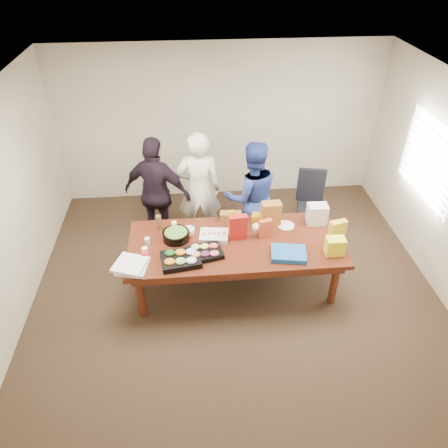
{
  "coord_description": "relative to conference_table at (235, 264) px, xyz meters",
  "views": [
    {
      "loc": [
        -0.54,
        -4.31,
        4.19
      ],
      "look_at": [
        -0.14,
        0.1,
        0.98
      ],
      "focal_mm": 33.88,
      "sensor_mm": 36.0,
      "label": 1
    }
  ],
  "objects": [
    {
      "name": "salad_bowl",
      "position": [
        -0.77,
        0.14,
        0.43
      ],
      "size": [
        0.38,
        0.38,
        0.12
      ],
      "primitive_type": "cylinder",
      "rotation": [
        0.0,
        0.0,
        0.07
      ],
      "color": "black",
      "rests_on": "conference_table"
    },
    {
      "name": "conference_table",
      "position": [
        0.0,
        0.0,
        0.0
      ],
      "size": [
        2.8,
        1.2,
        0.75
      ],
      "primitive_type": "cube",
      "color": "#4C1C0F",
      "rests_on": "floor"
    },
    {
      "name": "wall_front",
      "position": [
        0.0,
        -2.5,
        0.98
      ],
      "size": [
        5.5,
        0.04,
        2.7
      ],
      "primitive_type": "cube",
      "color": "beige",
      "rests_on": "floor"
    },
    {
      "name": "clear_cup_a",
      "position": [
        -1.16,
        -0.15,
        0.43
      ],
      "size": [
        0.08,
        0.08,
        0.11
      ],
      "primitive_type": "cylinder",
      "rotation": [
        0.0,
        0.0,
        0.04
      ],
      "color": "silver",
      "rests_on": "conference_table"
    },
    {
      "name": "kraft_bag",
      "position": [
        0.52,
        0.36,
        0.55
      ],
      "size": [
        0.27,
        0.16,
        0.35
      ],
      "primitive_type": "cube",
      "rotation": [
        0.0,
        0.0,
        0.03
      ],
      "color": "#9C6223",
      "rests_on": "conference_table"
    },
    {
      "name": "pizza_box_lower",
      "position": [
        -1.3,
        -0.39,
        0.4
      ],
      "size": [
        0.42,
        0.42,
        0.04
      ],
      "primitive_type": "cube",
      "rotation": [
        0.0,
        0.0,
        -0.2
      ],
      "color": "silver",
      "rests_on": "conference_table"
    },
    {
      "name": "dip_bowl_b",
      "position": [
        -0.6,
        0.27,
        0.41
      ],
      "size": [
        0.19,
        0.19,
        0.07
      ],
      "primitive_type": "cylinder",
      "rotation": [
        0.0,
        0.0,
        -0.16
      ],
      "color": "beige",
      "rests_on": "conference_table"
    },
    {
      "name": "sheet_cake",
      "position": [
        -0.27,
        0.12,
        0.41
      ],
      "size": [
        0.41,
        0.33,
        0.07
      ],
      "primitive_type": "cube",
      "rotation": [
        0.0,
        0.0,
        -0.13
      ],
      "color": "white",
      "rests_on": "conference_table"
    },
    {
      "name": "ceiling",
      "position": [
        0.0,
        0.0,
        2.33
      ],
      "size": [
        5.5,
        5.0,
        0.02
      ],
      "primitive_type": "cube",
      "color": "white",
      "rests_on": "wall_back"
    },
    {
      "name": "mayo_jar",
      "position": [
        0.01,
        0.32,
        0.45
      ],
      "size": [
        0.1,
        0.1,
        0.14
      ],
      "primitive_type": "cylinder",
      "rotation": [
        0.0,
        0.0,
        -0.13
      ],
      "color": "white",
      "rests_on": "conference_table"
    },
    {
      "name": "wall_left",
      "position": [
        -2.75,
        0.0,
        0.98
      ],
      "size": [
        0.04,
        5.0,
        2.7
      ],
      "primitive_type": "cube",
      "color": "beige",
      "rests_on": "floor"
    },
    {
      "name": "office_chair",
      "position": [
        1.34,
        1.09,
        0.14
      ],
      "size": [
        0.62,
        0.62,
        1.02
      ],
      "primitive_type": "cube",
      "rotation": [
        0.0,
        0.0,
        -0.21
      ],
      "color": "black",
      "rests_on": "floor"
    },
    {
      "name": "mustard_bottle",
      "position": [
        0.01,
        0.49,
        0.46
      ],
      "size": [
        0.06,
        0.06,
        0.16
      ],
      "primitive_type": "cylinder",
      "rotation": [
        0.0,
        0.0,
        -0.1
      ],
      "color": "#E6C100",
      "rests_on": "conference_table"
    },
    {
      "name": "dip_bowl_a",
      "position": [
        0.33,
        0.25,
        0.41
      ],
      "size": [
        0.19,
        0.19,
        0.06
      ],
      "primitive_type": "cylinder",
      "rotation": [
        0.0,
        0.0,
        0.32
      ],
      "color": "beige",
      "rests_on": "conference_table"
    },
    {
      "name": "person_center",
      "position": [
        -0.43,
        1.1,
        0.54
      ],
      "size": [
        0.68,
        0.46,
        1.83
      ],
      "primitive_type": "imported",
      "rotation": [
        0.0,
        0.0,
        3.11
      ],
      "color": "silver",
      "rests_on": "floor"
    },
    {
      "name": "chip_bag_orange",
      "position": [
        0.4,
        0.1,
        0.5
      ],
      "size": [
        0.18,
        0.11,
        0.26
      ],
      "primitive_type": "cube",
      "rotation": [
        0.0,
        0.0,
        0.24
      ],
      "color": "#C94926",
      "rests_on": "conference_table"
    },
    {
      "name": "window_panel",
      "position": [
        2.72,
        0.6,
        1.12
      ],
      "size": [
        0.03,
        1.4,
        1.1
      ],
      "primitive_type": "cube",
      "color": "white",
      "rests_on": "wall_right"
    },
    {
      "name": "chip_bag_blue",
      "position": [
        0.63,
        -0.33,
        0.41
      ],
      "size": [
        0.48,
        0.39,
        0.06
      ],
      "primitive_type": "cube",
      "rotation": [
        0.0,
        0.0,
        -0.16
      ],
      "color": "#1959AB",
      "rests_on": "conference_table"
    },
    {
      "name": "dressing_bottle",
      "position": [
        -1.0,
        0.38,
        0.49
      ],
      "size": [
        0.08,
        0.08,
        0.22
      ],
      "primitive_type": "cylinder",
      "rotation": [
        0.0,
        0.0,
        -0.2
      ],
      "color": "brown",
      "rests_on": "conference_table"
    },
    {
      "name": "clear_cup_b",
      "position": [
        -1.14,
        0.06,
        0.42
      ],
      "size": [
        0.09,
        0.09,
        0.1
      ],
      "primitive_type": "cylinder",
      "rotation": [
        0.0,
        0.0,
        0.33
      ],
      "color": "silver",
      "rests_on": "conference_table"
    },
    {
      "name": "plate_a",
      "position": [
        0.73,
        0.3,
        0.38
      ],
      "size": [
        0.25,
        0.25,
        0.01
      ],
      "primitive_type": "cylinder",
      "rotation": [
        0.0,
        0.0,
        -0.07
      ],
      "color": "white",
      "rests_on": "conference_table"
    },
    {
      "name": "person_left",
      "position": [
        -1.05,
        1.1,
        0.51
      ],
      "size": [
        1.12,
        0.78,
        1.77
      ],
      "primitive_type": "imported",
      "rotation": [
        0.0,
        0.0,
        2.77
      ],
      "color": "black",
      "rests_on": "floor"
    },
    {
      "name": "grocery_bag_yellow",
      "position": [
        1.21,
        -0.34,
        0.49
      ],
      "size": [
        0.24,
        0.17,
        0.23
      ],
      "primitive_type": "cube",
      "rotation": [
        0.0,
        0.0,
        -0.02
      ],
      "color": "#FEF823",
      "rests_on": "conference_table"
    },
    {
      "name": "window_blinds",
      "position": [
        2.68,
        0.6,
        1.12
      ],
      "size": [
        0.04,
        1.36,
        1.0
      ],
      "primitive_type": "cube",
      "color": "beige",
      "rests_on": "wall_right"
    },
    {
      "name": "floor",
      "position": [
        0.0,
        0.0,
        -0.39
      ],
      "size": [
        5.5,
        5.0,
        0.02
      ],
      "primitive_type": "cube",
      "color": "#47301E",
      "rests_on": "ground"
    },
    {
      "name": "pizza_box_upper",
      "position": [
        -1.33,
        -0.39,
        0.44
      ],
      "size": [
        0.46,
        0.46,
        0.04
      ],
      "primitive_type": "cube",
      "rotation": [
        0.0,
        0.0,
        -0.36
      ],
      "color": "white",
      "rests_on": "pizza_box_lower"
    },
    {
      "name": "chip_bag_yellow",
      "position": [
        1.3,
        -0.11,
        0.54
      ],
      "size": [
        0.24,
        0.14,
        0.34
      ],
      "primitive_type": "cube",
      "rotation": [
        0.0,
        0.0,
        0.25
      ],
      "color": "yellow",
      "rests_on": "conference_table"
    },
    {
      "name": "ranch_bottle",
      "position": [
        -0.79,
        0.26,
        0.47
      ],
      "size": [
        0.07,
        0.07,
        0.19
      ],
      "primitive_type": "cylinder",
      "rotation": [
        0.0,
        0.0,
        0.18
      ],
      "color": "white",
      "rests_on": "conference_table"
    },
    {
      "name": "veggie_tray",
      "position": [
        -0.72,
        -0.32,
        0.41
      ],
      "size": [
        0.52,
        0.44,
        0.07
      ],
      "primitive_type": "cube",
      "rotation": [
        0.0,
        0.0,
        0.15
      ],
      "color": "black",
      "rests_on": "conference_table"
    },
    {
      "name": "banana_bunch",
      "position": [
        0.41,
        0.47,
        0.42
      ],
      "size": [
        0.29,
        0.22,
        0.09
      ],
      "primitive_type": "cube",
      "rotation": [
        0.0,
        0.0,
        -0.28
      ],
      "color": "orange",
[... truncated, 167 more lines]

